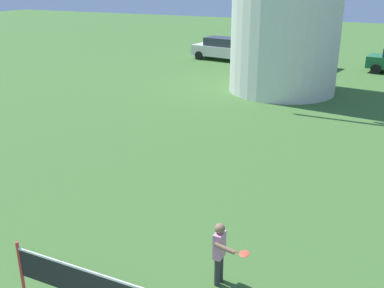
# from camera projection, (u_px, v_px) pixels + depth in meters

# --- Properties ---
(player_far) EXTENTS (0.74, 0.53, 1.29)m
(player_far) POSITION_uv_depth(u_px,v_px,m) (220.00, 251.00, 8.37)
(player_far) COLOR #333338
(player_far) RESTS_ON ground_plane
(parked_car_cream) EXTENTS (4.59, 2.41, 1.56)m
(parked_car_cream) POSITION_uv_depth(u_px,v_px,m) (223.00, 49.00, 31.31)
(parked_car_cream) COLOR silver
(parked_car_cream) RESTS_ON ground_plane
(parked_car_silver) EXTENTS (4.48, 2.47, 1.56)m
(parked_car_silver) POSITION_uv_depth(u_px,v_px,m) (301.00, 54.00, 29.12)
(parked_car_silver) COLOR silver
(parked_car_silver) RESTS_ON ground_plane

